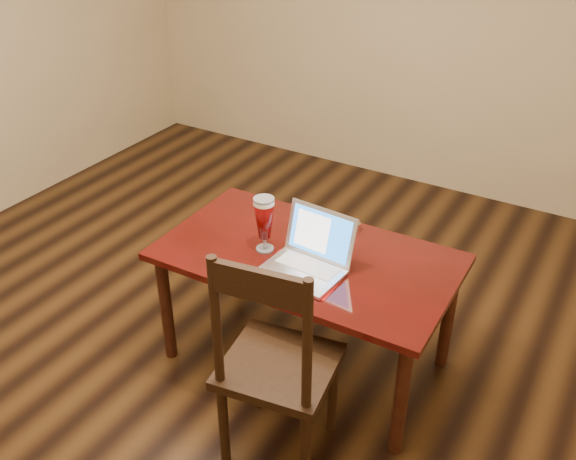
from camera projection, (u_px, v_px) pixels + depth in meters
The scene contains 4 objects.
ground at pixel (208, 346), 3.54m from camera, with size 5.00×5.00×0.00m, color black.
room_shell at pixel (180, 18), 2.63m from camera, with size 4.51×5.01×2.71m.
dining_table at pixel (305, 266), 3.14m from camera, with size 1.44×0.83×0.96m.
dining_chair at pixel (276, 365), 2.67m from camera, with size 0.53×0.51×1.10m.
Camera 1 is at (1.75, -2.10, 2.38)m, focal length 40.00 mm.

